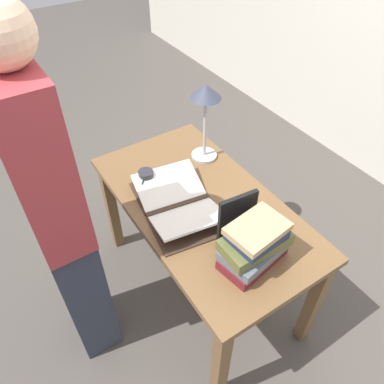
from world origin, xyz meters
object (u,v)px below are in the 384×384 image
(book_standing_upright, at_px, (237,217))
(reading_lamp, at_px, (206,103))
(book_stack_tall, at_px, (255,245))
(person_reader, at_px, (59,224))
(open_book, at_px, (178,204))
(coffee_mug, at_px, (146,179))

(book_standing_upright, xyz_separation_m, reading_lamp, (-0.57, 0.22, 0.22))
(book_stack_tall, height_order, person_reader, person_reader)
(open_book, distance_m, person_reader, 0.57)
(book_stack_tall, xyz_separation_m, person_reader, (-0.50, -0.65, 0.06))
(book_standing_upright, xyz_separation_m, coffee_mug, (-0.53, -0.18, -0.08))
(book_standing_upright, bearing_deg, reading_lamp, 164.78)
(book_stack_tall, distance_m, coffee_mug, 0.70)
(book_standing_upright, relative_size, reading_lamp, 0.56)
(open_book, height_order, book_standing_upright, book_standing_upright)
(book_stack_tall, xyz_separation_m, book_standing_upright, (-0.15, 0.02, 0.02))
(book_standing_upright, height_order, reading_lamp, reading_lamp)
(book_stack_tall, bearing_deg, coffee_mug, -167.09)
(coffee_mug, distance_m, person_reader, 0.55)
(reading_lamp, height_order, coffee_mug, reading_lamp)
(book_standing_upright, height_order, coffee_mug, book_standing_upright)
(reading_lamp, distance_m, person_reader, 0.94)
(reading_lamp, bearing_deg, coffee_mug, -83.92)
(coffee_mug, bearing_deg, person_reader, -69.37)
(coffee_mug, relative_size, person_reader, 0.05)
(book_stack_tall, relative_size, book_standing_upright, 1.26)
(reading_lamp, distance_m, coffee_mug, 0.50)
(book_standing_upright, relative_size, coffee_mug, 2.65)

